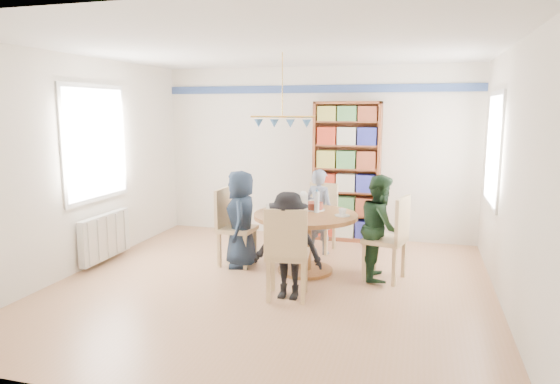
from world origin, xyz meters
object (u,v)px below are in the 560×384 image
(chair_right, at_px, (392,235))
(chair_near, at_px, (287,250))
(person_left, at_px, (241,219))
(person_far, at_px, (319,211))
(dining_table, at_px, (306,229))
(chair_far, at_px, (321,214))
(person_near, at_px, (288,246))
(radiator, at_px, (105,236))
(chair_left, at_px, (231,223))
(bookshelf, at_px, (347,173))
(person_right, at_px, (381,227))

(chair_right, relative_size, chair_near, 1.00)
(person_left, height_order, person_far, person_left)
(dining_table, distance_m, chair_far, 1.05)
(chair_right, distance_m, person_far, 1.40)
(chair_near, xyz_separation_m, person_near, (-0.00, 0.07, 0.02))
(chair_right, bearing_deg, person_left, 179.32)
(radiator, relative_size, chair_far, 1.03)
(person_left, xyz_separation_m, person_near, (0.88, -0.92, -0.04))
(dining_table, relative_size, chair_right, 1.27)
(person_far, bearing_deg, chair_far, -64.89)
(chair_left, relative_size, person_far, 0.83)
(radiator, height_order, bookshelf, bookshelf)
(bookshelf, bearing_deg, chair_near, -94.85)
(chair_left, distance_m, person_near, 1.43)
(person_right, bearing_deg, bookshelf, 14.68)
(chair_left, distance_m, person_right, 1.94)
(radiator, relative_size, person_left, 0.79)
(person_near, bearing_deg, chair_right, 43.18)
(bookshelf, bearing_deg, person_left, -122.86)
(chair_right, relative_size, person_left, 0.81)
(chair_right, height_order, person_far, person_far)
(chair_near, bearing_deg, person_far, 90.88)
(person_left, distance_m, person_far, 1.23)
(person_left, bearing_deg, chair_near, 24.33)
(person_near, bearing_deg, chair_left, 139.16)
(chair_near, height_order, person_far, person_far)
(chair_right, height_order, bookshelf, bookshelf)
(chair_right, xyz_separation_m, person_near, (-1.04, -0.90, 0.02))
(dining_table, xyz_separation_m, person_right, (0.92, 0.01, 0.08))
(dining_table, distance_m, bookshelf, 1.80)
(person_far, distance_m, bookshelf, 0.99)
(radiator, relative_size, bookshelf, 0.46)
(dining_table, height_order, chair_near, chair_near)
(chair_far, relative_size, person_right, 0.76)
(radiator, distance_m, chair_left, 1.72)
(dining_table, xyz_separation_m, chair_left, (-1.02, 0.05, 0.00))
(dining_table, relative_size, bookshelf, 0.60)
(chair_far, relative_size, person_left, 0.77)
(radiator, height_order, chair_left, chair_left)
(chair_left, xyz_separation_m, chair_near, (1.04, -1.05, 0.01))
(dining_table, distance_m, person_right, 0.93)
(chair_right, bearing_deg, chair_near, -137.13)
(chair_far, xyz_separation_m, person_left, (-0.84, -1.06, 0.10))
(dining_table, bearing_deg, radiator, -172.97)
(chair_left, distance_m, bookshelf, 2.15)
(radiator, bearing_deg, chair_near, -13.82)
(person_left, height_order, person_near, person_left)
(chair_right, distance_m, chair_far, 1.53)
(person_left, bearing_deg, person_far, 118.60)
(chair_left, height_order, bookshelf, bookshelf)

